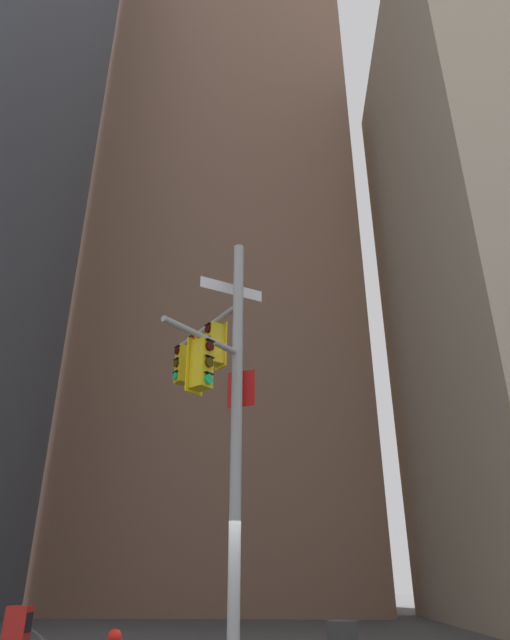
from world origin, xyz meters
The scene contains 3 objects.
building_mid_block centered at (-2.59, 22.56, 26.91)m, with size 15.81×15.81×53.83m, color brown.
signal_pole_assembly centered at (-0.53, 0.45, 5.37)m, with size 2.39×4.38×8.73m.
newspaper_box centered at (-4.47, 1.14, 0.50)m, with size 0.45×0.36×1.00m.
Camera 1 is at (1.07, -11.18, 1.47)m, focal length 30.94 mm.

